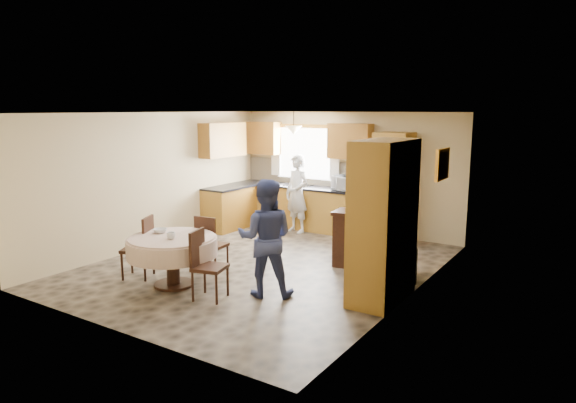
{
  "coord_description": "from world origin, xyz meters",
  "views": [
    {
      "loc": [
        4.76,
        -6.65,
        2.57
      ],
      "look_at": [
        0.28,
        0.3,
        1.06
      ],
      "focal_mm": 32.0,
      "sensor_mm": 36.0,
      "label": 1
    }
  ],
  "objects_px": {
    "chair_back": "(209,242)",
    "chair_right": "(205,261)",
    "chair_left": "(142,244)",
    "sideboard": "(370,242)",
    "cupboard": "(383,222)",
    "person_sink": "(297,194)",
    "dining_table": "(172,248)",
    "person_dining": "(266,238)",
    "oven_tower": "(393,187)"
  },
  "relations": [
    {
      "from": "oven_tower",
      "to": "sideboard",
      "type": "bearing_deg",
      "value": -78.72
    },
    {
      "from": "sideboard",
      "to": "person_sink",
      "type": "height_order",
      "value": "person_sink"
    },
    {
      "from": "person_sink",
      "to": "person_dining",
      "type": "xyz_separation_m",
      "value": [
        1.59,
        -3.38,
        -0.0
      ]
    },
    {
      "from": "chair_left",
      "to": "cupboard",
      "type": "bearing_deg",
      "value": 81.57
    },
    {
      "from": "cupboard",
      "to": "chair_back",
      "type": "height_order",
      "value": "cupboard"
    },
    {
      "from": "oven_tower",
      "to": "chair_back",
      "type": "distance_m",
      "value": 3.88
    },
    {
      "from": "dining_table",
      "to": "person_dining",
      "type": "height_order",
      "value": "person_dining"
    },
    {
      "from": "chair_back",
      "to": "person_dining",
      "type": "distance_m",
      "value": 1.37
    },
    {
      "from": "oven_tower",
      "to": "chair_back",
      "type": "xyz_separation_m",
      "value": [
        -1.65,
        -3.46,
        -0.55
      ]
    },
    {
      "from": "dining_table",
      "to": "chair_right",
      "type": "relative_size",
      "value": 1.37
    },
    {
      "from": "cupboard",
      "to": "person_sink",
      "type": "height_order",
      "value": "cupboard"
    },
    {
      "from": "sideboard",
      "to": "chair_back",
      "type": "height_order",
      "value": "chair_back"
    },
    {
      "from": "oven_tower",
      "to": "person_dining",
      "type": "distance_m",
      "value": 3.79
    },
    {
      "from": "sideboard",
      "to": "cupboard",
      "type": "height_order",
      "value": "cupboard"
    },
    {
      "from": "oven_tower",
      "to": "dining_table",
      "type": "xyz_separation_m",
      "value": [
        -1.71,
        -4.2,
        -0.48
      ]
    },
    {
      "from": "chair_right",
      "to": "dining_table",
      "type": "bearing_deg",
      "value": 65.84
    },
    {
      "from": "sideboard",
      "to": "chair_right",
      "type": "distance_m",
      "value": 2.82
    },
    {
      "from": "chair_back",
      "to": "cupboard",
      "type": "bearing_deg",
      "value": -177.99
    },
    {
      "from": "dining_table",
      "to": "person_sink",
      "type": "bearing_deg",
      "value": 93.44
    },
    {
      "from": "dining_table",
      "to": "person_dining",
      "type": "xyz_separation_m",
      "value": [
        1.36,
        0.43,
        0.24
      ]
    },
    {
      "from": "dining_table",
      "to": "chair_left",
      "type": "relative_size",
      "value": 1.36
    },
    {
      "from": "person_sink",
      "to": "oven_tower",
      "type": "bearing_deg",
      "value": 26.29
    },
    {
      "from": "sideboard",
      "to": "chair_right",
      "type": "bearing_deg",
      "value": -127.06
    },
    {
      "from": "sideboard",
      "to": "chair_right",
      "type": "xyz_separation_m",
      "value": [
        -1.35,
        -2.47,
        0.09
      ]
    },
    {
      "from": "chair_right",
      "to": "chair_left",
      "type": "bearing_deg",
      "value": 69.62
    },
    {
      "from": "chair_left",
      "to": "chair_back",
      "type": "distance_m",
      "value": 1.02
    },
    {
      "from": "chair_left",
      "to": "person_dining",
      "type": "distance_m",
      "value": 2.08
    },
    {
      "from": "chair_back",
      "to": "person_dining",
      "type": "bearing_deg",
      "value": 160.54
    },
    {
      "from": "cupboard",
      "to": "dining_table",
      "type": "bearing_deg",
      "value": -157.83
    },
    {
      "from": "chair_back",
      "to": "chair_right",
      "type": "distance_m",
      "value": 1.09
    },
    {
      "from": "chair_back",
      "to": "person_sink",
      "type": "distance_m",
      "value": 3.1
    },
    {
      "from": "person_dining",
      "to": "chair_back",
      "type": "bearing_deg",
      "value": -41.51
    },
    {
      "from": "sideboard",
      "to": "cupboard",
      "type": "relative_size",
      "value": 0.56
    },
    {
      "from": "chair_left",
      "to": "chair_right",
      "type": "xyz_separation_m",
      "value": [
        1.39,
        -0.14,
        -0.0
      ]
    },
    {
      "from": "chair_left",
      "to": "sideboard",
      "type": "bearing_deg",
      "value": 104.07
    },
    {
      "from": "chair_back",
      "to": "person_dining",
      "type": "xyz_separation_m",
      "value": [
        1.3,
        -0.31,
        0.3
      ]
    },
    {
      "from": "oven_tower",
      "to": "chair_right",
      "type": "xyz_separation_m",
      "value": [
        -0.98,
        -4.32,
        -0.54
      ]
    },
    {
      "from": "dining_table",
      "to": "chair_back",
      "type": "bearing_deg",
      "value": 85.67
    },
    {
      "from": "chair_back",
      "to": "oven_tower",
      "type": "bearing_deg",
      "value": -121.75
    },
    {
      "from": "dining_table",
      "to": "chair_back",
      "type": "distance_m",
      "value": 0.74
    },
    {
      "from": "cupboard",
      "to": "chair_right",
      "type": "bearing_deg",
      "value": -148.53
    },
    {
      "from": "oven_tower",
      "to": "sideboard",
      "type": "height_order",
      "value": "oven_tower"
    },
    {
      "from": "dining_table",
      "to": "person_dining",
      "type": "bearing_deg",
      "value": 17.63
    },
    {
      "from": "cupboard",
      "to": "person_dining",
      "type": "relative_size",
      "value": 1.33
    },
    {
      "from": "cupboard",
      "to": "chair_right",
      "type": "distance_m",
      "value": 2.47
    },
    {
      "from": "sideboard",
      "to": "person_sink",
      "type": "bearing_deg",
      "value": 139.19
    },
    {
      "from": "chair_left",
      "to": "chair_back",
      "type": "xyz_separation_m",
      "value": [
        0.72,
        0.72,
        -0.02
      ]
    },
    {
      "from": "person_sink",
      "to": "chair_right",
      "type": "bearing_deg",
      "value": -61.4
    },
    {
      "from": "chair_back",
      "to": "chair_right",
      "type": "height_order",
      "value": "chair_right"
    },
    {
      "from": "chair_left",
      "to": "person_sink",
      "type": "height_order",
      "value": "person_sink"
    }
  ]
}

